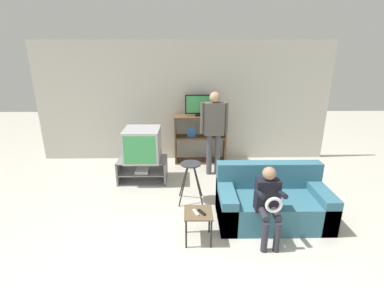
{
  "coord_description": "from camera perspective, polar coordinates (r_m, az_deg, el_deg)",
  "views": [
    {
      "loc": [
        0.1,
        -2.34,
        2.36
      ],
      "look_at": [
        0.16,
        2.04,
        0.9
      ],
      "focal_mm": 26.0,
      "sensor_mm": 36.0,
      "label": 1
    }
  ],
  "objects": [
    {
      "name": "person_standing_adult",
      "position": [
        5.37,
        4.54,
        3.76
      ],
      "size": [
        0.53,
        0.2,
        1.65
      ],
      "color": "#4C4C56",
      "rests_on": "ground_plane"
    },
    {
      "name": "ground_plane",
      "position": [
        3.33,
        -2.52,
        -26.78
      ],
      "size": [
        18.0,
        18.0,
        0.0
      ],
      "primitive_type": "plane",
      "color": "beige"
    },
    {
      "name": "television_main",
      "position": [
        5.2,
        -10.14,
        -0.08
      ],
      "size": [
        0.64,
        0.66,
        0.59
      ],
      "color": "#B2B2B7",
      "rests_on": "tv_stand"
    },
    {
      "name": "snack_table",
      "position": [
        3.69,
        1.3,
        -14.69
      ],
      "size": [
        0.36,
        0.36,
        0.41
      ],
      "color": "brown",
      "rests_on": "ground_plane"
    },
    {
      "name": "tv_stand",
      "position": [
        5.4,
        -10.05,
        -5.25
      ],
      "size": [
        0.9,
        0.53,
        0.44
      ],
      "color": "slate",
      "rests_on": "ground_plane"
    },
    {
      "name": "folding_stool",
      "position": [
        4.48,
        -0.25,
        -5.63
      ],
      "size": [
        0.41,
        0.37,
        0.68
      ],
      "color": "black",
      "rests_on": "ground_plane"
    },
    {
      "name": "couch",
      "position": [
        4.29,
        16.0,
        -11.46
      ],
      "size": [
        1.56,
        0.82,
        0.8
      ],
      "color": "teal",
      "rests_on": "ground_plane"
    },
    {
      "name": "wall_back",
      "position": [
        6.17,
        -1.76,
        8.54
      ],
      "size": [
        6.4,
        0.06,
        2.6
      ],
      "color": "beige",
      "rests_on": "ground_plane"
    },
    {
      "name": "remote_control_black",
      "position": [
        3.63,
        2.0,
        -13.81
      ],
      "size": [
        0.11,
        0.14,
        0.02
      ],
      "primitive_type": "cube",
      "rotation": [
        0.0,
        0.0,
        0.57
      ],
      "color": "black",
      "rests_on": "snack_table"
    },
    {
      "name": "remote_control_white",
      "position": [
        3.63,
        0.8,
        -13.86
      ],
      "size": [
        0.09,
        0.15,
        0.02
      ],
      "primitive_type": "cube",
      "rotation": [
        0.0,
        0.0,
        0.38
      ],
      "color": "silver",
      "rests_on": "snack_table"
    },
    {
      "name": "person_seated_child",
      "position": [
        3.69,
        15.43,
        -11.03
      ],
      "size": [
        0.33,
        0.43,
        1.01
      ],
      "color": "#2D2D38",
      "rests_on": "ground_plane"
    },
    {
      "name": "television_flat",
      "position": [
        5.96,
        1.79,
        7.84
      ],
      "size": [
        0.66,
        0.2,
        0.45
      ],
      "color": "black",
      "rests_on": "media_shelf"
    },
    {
      "name": "media_shelf",
      "position": [
        6.11,
        1.69,
        1.08
      ],
      "size": [
        1.11,
        0.37,
        1.05
      ],
      "color": "brown",
      "rests_on": "ground_plane"
    }
  ]
}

